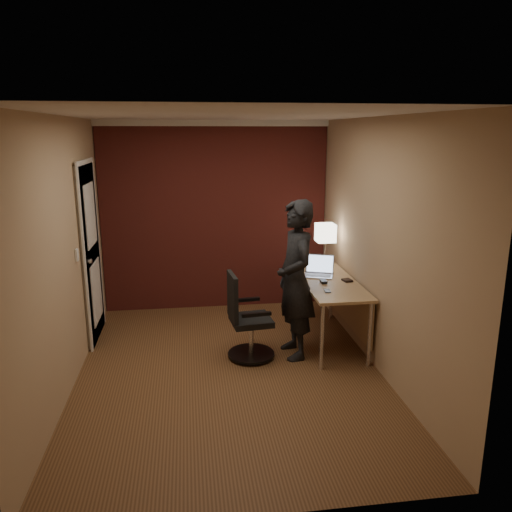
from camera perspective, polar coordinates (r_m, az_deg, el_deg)
name	(u,v)px	position (r m, az deg, el deg)	size (l,w,h in m)	color
room	(195,214)	(6.24, -6.96, 4.84)	(4.00, 4.00, 4.00)	brown
desk	(334,291)	(5.73, 8.94, -3.94)	(0.60, 1.50, 0.73)	tan
desk_lamp	(325,233)	(6.15, 7.94, 2.58)	(0.22, 0.22, 0.54)	silver
laptop	(319,270)	(5.84, 7.21, -1.58)	(0.40, 0.36, 0.23)	silver
mouse	(323,282)	(5.56, 7.72, -2.93)	(0.06, 0.10, 0.03)	black
phone	(327,291)	(5.28, 8.16, -3.97)	(0.06, 0.12, 0.01)	black
wallet	(347,280)	(5.67, 10.38, -2.75)	(0.09, 0.11, 0.02)	black
office_chair	(246,322)	(5.30, -1.19, -7.55)	(0.50, 0.54, 0.92)	black
person	(295,280)	(5.25, 4.53, -2.75)	(0.62, 0.40, 1.69)	black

